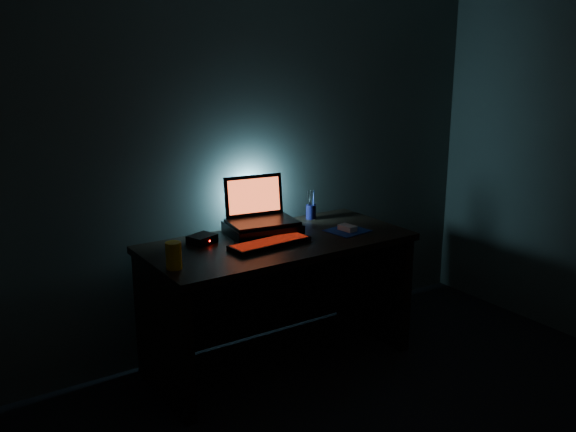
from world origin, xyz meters
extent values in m
cube|color=#424B47|center=(0.00, 2.00, 1.25)|extent=(3.50, 0.00, 2.50)
cube|color=black|center=(0.00, 1.62, 0.73)|extent=(1.50, 0.70, 0.04)
cube|color=black|center=(-0.71, 1.62, 0.35)|extent=(0.06, 0.64, 0.71)
cube|color=black|center=(0.71, 1.62, 0.35)|extent=(0.06, 0.64, 0.71)
cube|color=black|center=(0.00, 1.95, 0.35)|extent=(1.38, 0.02, 0.65)
cube|color=black|center=(-0.01, 1.77, 0.78)|extent=(0.44, 0.36, 0.06)
cube|color=black|center=(-0.01, 1.77, 0.82)|extent=(0.42, 0.31, 0.02)
cube|color=black|center=(0.01, 1.90, 0.95)|extent=(0.36, 0.10, 0.24)
cube|color=#F64519|center=(0.01, 1.90, 0.95)|extent=(0.32, 0.08, 0.20)
cube|color=black|center=(-0.10, 1.55, 0.76)|extent=(0.47, 0.18, 0.03)
cube|color=red|center=(-0.10, 1.55, 0.78)|extent=(0.45, 0.16, 0.00)
cube|color=#0C1C55|center=(0.43, 1.54, 0.75)|extent=(0.24, 0.23, 0.00)
cube|color=#9A9AA0|center=(0.43, 1.54, 0.77)|extent=(0.07, 0.11, 0.03)
cylinder|color=black|center=(0.41, 1.88, 0.79)|extent=(0.07, 0.07, 0.09)
cylinder|color=#DA9F0B|center=(-0.68, 1.50, 0.82)|extent=(0.10, 0.10, 0.13)
cube|color=black|center=(-0.38, 1.79, 0.77)|extent=(0.17, 0.15, 0.05)
sphere|color=#FF0C07|center=(-0.36, 1.74, 0.77)|extent=(0.01, 0.01, 0.01)
camera|label=1|loc=(-1.85, -1.27, 1.81)|focal=40.00mm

